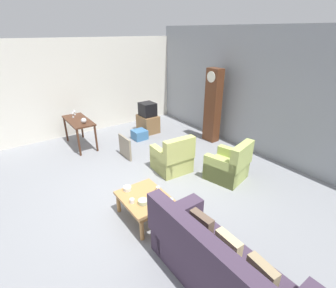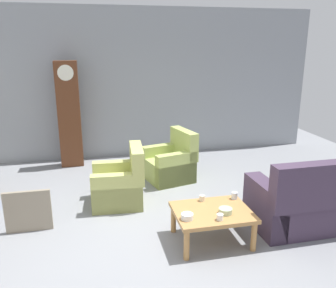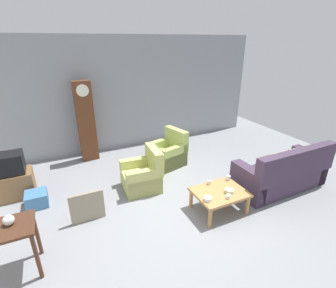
{
  "view_description": "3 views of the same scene",
  "coord_description": "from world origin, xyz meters",
  "views": [
    {
      "loc": [
        3.7,
        -2.07,
        3.08
      ],
      "look_at": [
        -0.05,
        0.63,
        0.97
      ],
      "focal_mm": 26.82,
      "sensor_mm": 36.0,
      "label": 1
    },
    {
      "loc": [
        -0.86,
        -4.07,
        2.44
      ],
      "look_at": [
        0.29,
        1.02,
        0.94
      ],
      "focal_mm": 37.32,
      "sensor_mm": 36.0,
      "label": 2
    },
    {
      "loc": [
        -2.04,
        -3.48,
        3.06
      ],
      "look_at": [
        0.05,
        0.87,
        1.04
      ],
      "focal_mm": 26.67,
      "sensor_mm": 36.0,
      "label": 3
    }
  ],
  "objects": [
    {
      "name": "pegboard_wall_left",
      "position": [
        -4.2,
        0.4,
        1.44
      ],
      "size": [
        0.12,
        6.4,
        2.88
      ],
      "primitive_type": "cube",
      "color": "silver",
      "rests_on": "ground_plane"
    },
    {
      "name": "tv_crt",
      "position": [
        -2.97,
        1.92,
        0.76
      ],
      "size": [
        0.48,
        0.44,
        0.42
      ],
      "primitive_type": "cube",
      "color": "black",
      "rests_on": "tv_stand_cabinet"
    },
    {
      "name": "wine_glass_tall",
      "position": [
        -3.65,
        -0.17,
        0.91
      ],
      "size": [
        0.07,
        0.07,
        0.19
      ],
      "color": "silver",
      "rests_on": "console_table_dark"
    },
    {
      "name": "wine_glass_mid",
      "position": [
        -3.45,
        -0.28,
        0.92
      ],
      "size": [
        0.07,
        0.07,
        0.2
      ],
      "color": "silver",
      "rests_on": "console_table_dark"
    },
    {
      "name": "framed_picture_leaning",
      "position": [
        -1.75,
        0.47,
        0.29
      ],
      "size": [
        0.6,
        0.05,
        0.58
      ],
      "primitive_type": "cube",
      "color": "gray",
      "rests_on": "ground_plane"
    },
    {
      "name": "console_table_dark",
      "position": [
        -3.15,
        -0.24,
        0.67
      ],
      "size": [
        1.3,
        0.56,
        0.79
      ],
      "color": "#472819",
      "rests_on": "ground_plane"
    },
    {
      "name": "cup_white_porcelain",
      "position": [
        0.56,
        -0.56,
        0.46
      ],
      "size": [
        0.08,
        0.08,
        0.07
      ],
      "primitive_type": "cylinder",
      "color": "white",
      "rests_on": "coffee_table_wood"
    },
    {
      "name": "ground_plane",
      "position": [
        0.0,
        0.0,
        0.0
      ],
      "size": [
        10.4,
        10.4,
        0.0
      ],
      "primitive_type": "plane",
      "color": "gray"
    },
    {
      "name": "bowl_shallow_green",
      "position": [
        0.69,
        -0.42,
        0.46
      ],
      "size": [
        0.17,
        0.17,
        0.07
      ],
      "primitive_type": "cylinder",
      "color": "#B2C69E",
      "rests_on": "coffee_table_wood"
    },
    {
      "name": "tv_stand_cabinet",
      "position": [
        -2.97,
        1.92,
        0.28
      ],
      "size": [
        0.68,
        0.52,
        0.55
      ],
      "primitive_type": "cube",
      "color": "brown",
      "rests_on": "ground_plane"
    },
    {
      "name": "armchair_olive_near",
      "position": [
        -0.47,
        1.06,
        0.31
      ],
      "size": [
        0.84,
        0.81,
        0.92
      ],
      "color": "#B7BC66",
      "rests_on": "ground_plane"
    },
    {
      "name": "cup_blue_rimmed",
      "position": [
        0.97,
        -0.05,
        0.47
      ],
      "size": [
        0.08,
        0.08,
        0.09
      ],
      "primitive_type": "cylinder",
      "color": "silver",
      "rests_on": "coffee_table_wood"
    },
    {
      "name": "armchair_olive_far",
      "position": [
        0.54,
        1.86,
        0.31
      ],
      "size": [
        0.95,
        0.93,
        0.92
      ],
      "color": "#ACBC62",
      "rests_on": "ground_plane"
    },
    {
      "name": "storage_box_blue",
      "position": [
        -2.6,
        1.38,
        0.14
      ],
      "size": [
        0.4,
        0.41,
        0.29
      ],
      "primitive_type": "cube",
      "color": "teal",
      "rests_on": "ground_plane"
    },
    {
      "name": "bowl_white_stacked",
      "position": [
        0.19,
        -0.46,
        0.46
      ],
      "size": [
        0.15,
        0.15,
        0.07
      ],
      "primitive_type": "cylinder",
      "color": "white",
      "rests_on": "coffee_table_wood"
    },
    {
      "name": "coffee_table_wood",
      "position": [
        0.56,
        -0.31,
        0.37
      ],
      "size": [
        0.96,
        0.76,
        0.43
      ],
      "color": "#B27F47",
      "rests_on": "ground_plane"
    },
    {
      "name": "glass_dome_cloche",
      "position": [
        -2.79,
        -0.19,
        0.86
      ],
      "size": [
        0.14,
        0.14,
        0.14
      ],
      "primitive_type": "sphere",
      "color": "silver",
      "rests_on": "console_table_dark"
    },
    {
      "name": "cup_cream_tall",
      "position": [
        0.52,
        -0.01,
        0.47
      ],
      "size": [
        0.08,
        0.08,
        0.08
      ],
      "primitive_type": "cylinder",
      "color": "beige",
      "rests_on": "coffee_table_wood"
    },
    {
      "name": "garage_door_wall",
      "position": [
        0.0,
        3.6,
        1.6
      ],
      "size": [
        8.4,
        0.16,
        3.2
      ],
      "primitive_type": "cube",
      "color": "gray",
      "rests_on": "ground_plane"
    },
    {
      "name": "grandfather_clock",
      "position": [
        -1.28,
        3.11,
        1.07
      ],
      "size": [
        0.44,
        0.3,
        2.13
      ],
      "color": "#562D19",
      "rests_on": "ground_plane"
    },
    {
      "name": "couch_floral",
      "position": [
        2.28,
        -0.25,
        0.36
      ],
      "size": [
        2.11,
        0.9,
        1.04
      ],
      "color": "#423347",
      "rests_on": "ground_plane"
    }
  ]
}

